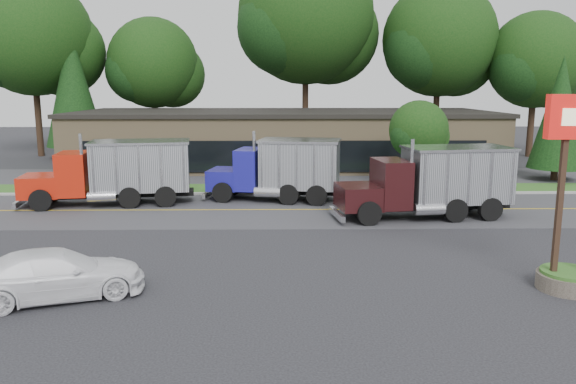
# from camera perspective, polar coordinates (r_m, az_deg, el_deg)

# --- Properties ---
(ground) EXTENTS (140.00, 140.00, 0.00)m
(ground) POSITION_cam_1_polar(r_m,az_deg,el_deg) (19.90, -5.45, -7.45)
(ground) COLOR #3A3A40
(ground) RESTS_ON ground
(road) EXTENTS (60.00, 8.00, 0.02)m
(road) POSITION_cam_1_polar(r_m,az_deg,el_deg) (28.57, -4.04, -1.84)
(road) COLOR #4E4E52
(road) RESTS_ON ground
(center_line) EXTENTS (60.00, 0.12, 0.01)m
(center_line) POSITION_cam_1_polar(r_m,az_deg,el_deg) (28.57, -4.04, -1.84)
(center_line) COLOR gold
(center_line) RESTS_ON ground
(curb) EXTENTS (60.00, 0.30, 0.12)m
(curb) POSITION_cam_1_polar(r_m,az_deg,el_deg) (32.68, -3.64, -0.25)
(curb) COLOR #9E9E99
(curb) RESTS_ON ground
(grass_verge) EXTENTS (60.00, 3.40, 0.03)m
(grass_verge) POSITION_cam_1_polar(r_m,az_deg,el_deg) (34.45, -3.50, 0.31)
(grass_verge) COLOR #25591E
(grass_verge) RESTS_ON ground
(far_parking) EXTENTS (60.00, 7.00, 0.02)m
(far_parking) POSITION_cam_1_polar(r_m,az_deg,el_deg) (39.37, -3.17, 1.61)
(far_parking) COLOR #4E4E52
(far_parking) RESTS_ON ground
(strip_mall) EXTENTS (32.00, 12.00, 4.00)m
(strip_mall) POSITION_cam_1_polar(r_m,az_deg,el_deg) (45.05, -0.34, 5.33)
(strip_mall) COLOR #99805E
(strip_mall) RESTS_ON ground
(bilo_sign) EXTENTS (2.20, 1.90, 5.95)m
(bilo_sign) POSITION_cam_1_polar(r_m,az_deg,el_deg) (19.08, 27.05, -3.07)
(bilo_sign) COLOR #6B6054
(bilo_sign) RESTS_ON ground
(tree_far_a) EXTENTS (11.03, 10.38, 15.74)m
(tree_far_a) POSITION_cam_1_polar(r_m,az_deg,el_deg) (55.44, -24.33, 13.73)
(tree_far_a) COLOR #382619
(tree_far_a) RESTS_ON ground
(tree_far_b) EXTENTS (8.71, 8.20, 12.42)m
(tree_far_b) POSITION_cam_1_polar(r_m,az_deg,el_deg) (54.21, -13.37, 12.21)
(tree_far_b) COLOR #382619
(tree_far_b) RESTS_ON ground
(tree_far_c) EXTENTS (13.10, 12.33, 18.69)m
(tree_far_c) POSITION_cam_1_polar(r_m,az_deg,el_deg) (53.39, 2.03, 16.82)
(tree_far_c) COLOR #382619
(tree_far_c) RESTS_ON ground
(tree_far_d) EXTENTS (10.84, 10.20, 15.46)m
(tree_far_d) POSITION_cam_1_polar(r_m,az_deg,el_deg) (54.12, 15.24, 14.19)
(tree_far_d) COLOR #382619
(tree_far_d) RESTS_ON ground
(tree_far_e) EXTENTS (8.86, 8.34, 12.64)m
(tree_far_e) POSITION_cam_1_polar(r_m,az_deg,el_deg) (54.85, 23.93, 11.73)
(tree_far_e) COLOR #382619
(tree_far_e) RESTS_ON ground
(evergreen_left) EXTENTS (4.92, 4.92, 11.19)m
(evergreen_left) POSITION_cam_1_polar(r_m,az_deg,el_deg) (51.93, -21.00, 9.92)
(evergreen_left) COLOR #382619
(evergreen_left) RESTS_ON ground
(evergreen_right) EXTENTS (3.61, 3.61, 8.21)m
(evergreen_right) POSITION_cam_1_polar(r_m,az_deg,el_deg) (41.23, 25.88, 7.28)
(evergreen_right) COLOR #382619
(evergreen_right) RESTS_ON ground
(tree_verge) EXTENTS (3.77, 3.55, 5.38)m
(tree_verge) POSITION_cam_1_polar(r_m,az_deg,el_deg) (35.05, 13.19, 5.87)
(tree_verge) COLOR #382619
(tree_verge) RESTS_ON ground
(dump_truck_red) EXTENTS (8.90, 3.79, 3.36)m
(dump_truck_red) POSITION_cam_1_polar(r_m,az_deg,el_deg) (30.92, -16.88, 2.08)
(dump_truck_red) COLOR black
(dump_truck_red) RESTS_ON ground
(dump_truck_blue) EXTENTS (7.48, 3.80, 3.36)m
(dump_truck_blue) POSITION_cam_1_polar(r_m,az_deg,el_deg) (30.63, -0.62, 2.45)
(dump_truck_blue) COLOR black
(dump_truck_blue) RESTS_ON ground
(dump_truck_maroon) EXTENTS (8.47, 3.67, 3.36)m
(dump_truck_maroon) POSITION_cam_1_polar(r_m,az_deg,el_deg) (27.49, 14.59, 1.17)
(dump_truck_maroon) COLOR black
(dump_truck_maroon) RESTS_ON ground
(rally_car) EXTENTS (5.42, 3.68, 1.46)m
(rally_car) POSITION_cam_1_polar(r_m,az_deg,el_deg) (18.03, -22.46, -7.73)
(rally_car) COLOR white
(rally_car) RESTS_ON ground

